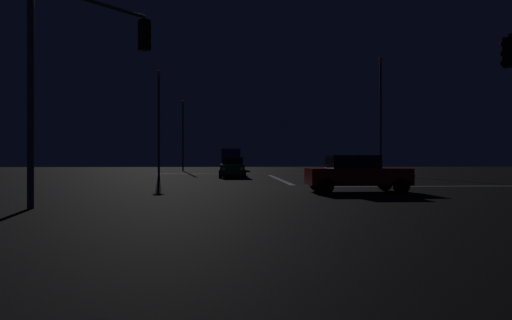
# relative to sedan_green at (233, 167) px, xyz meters

# --- Properties ---
(ground) EXTENTS (120.00, 120.00, 0.10)m
(ground) POSITION_rel_sedan_green_xyz_m (3.33, -11.17, -0.85)
(ground) COLOR black
(stop_line_north) EXTENTS (0.35, 14.57, 0.01)m
(stop_line_north) POSITION_rel_sedan_green_xyz_m (3.33, -2.67, -0.80)
(stop_line_north) COLOR white
(stop_line_north) RESTS_ON ground
(centre_line_ns) EXTENTS (22.00, 0.15, 0.01)m
(centre_line_ns) POSITION_rel_sedan_green_xyz_m (3.33, 8.93, -0.80)
(centre_line_ns) COLOR yellow
(centre_line_ns) RESTS_ON ground
(crosswalk_bar_east) EXTENTS (14.57, 0.40, 0.01)m
(crosswalk_bar_east) POSITION_rel_sedan_green_xyz_m (11.92, -11.17, -0.80)
(crosswalk_bar_east) COLOR white
(crosswalk_bar_east) RESTS_ON ground
(sedan_green) EXTENTS (2.02, 4.33, 1.57)m
(sedan_green) POSITION_rel_sedan_green_xyz_m (0.00, 0.00, 0.00)
(sedan_green) COLOR #14512D
(sedan_green) RESTS_ON ground
(sedan_white) EXTENTS (2.02, 4.33, 1.57)m
(sedan_white) POSITION_rel_sedan_green_xyz_m (-0.12, 5.50, 0.00)
(sedan_white) COLOR silver
(sedan_white) RESTS_ON ground
(sedan_blue) EXTENTS (2.02, 4.33, 1.57)m
(sedan_blue) POSITION_rel_sedan_green_xyz_m (-0.29, 11.40, 0.00)
(sedan_blue) COLOR navy
(sedan_blue) RESTS_ON ground
(sedan_gray) EXTENTS (2.02, 4.33, 1.57)m
(sedan_gray) POSITION_rel_sedan_green_xyz_m (-0.07, 17.05, 0.00)
(sedan_gray) COLOR slate
(sedan_gray) RESTS_ON ground
(box_truck) EXTENTS (2.68, 8.28, 3.08)m
(box_truck) POSITION_rel_sedan_green_xyz_m (-0.30, 23.88, 0.91)
(box_truck) COLOR navy
(box_truck) RESTS_ON ground
(sedan_red_crossing) EXTENTS (4.33, 2.02, 1.57)m
(sedan_red_crossing) POSITION_rel_sedan_green_xyz_m (5.32, -14.81, 0.00)
(sedan_red_crossing) COLOR maroon
(sedan_red_crossing) RESTS_ON ground
(traffic_signal_sw) EXTENTS (2.91, 2.91, 6.65)m
(traffic_signal_sw) POSITION_rel_sedan_green_xyz_m (-4.50, -18.99, 3.74)
(traffic_signal_sw) COLOR #4C4C51
(traffic_signal_sw) RESTS_ON ground
(streetlamp_left_near) EXTENTS (0.44, 0.44, 8.97)m
(streetlamp_left_near) POSITION_rel_sedan_green_xyz_m (-6.27, 2.93, 4.37)
(streetlamp_left_near) COLOR #424247
(streetlamp_left_near) RESTS_ON ground
(streetlamp_right_near) EXTENTS (0.44, 0.44, 10.39)m
(streetlamp_right_near) POSITION_rel_sedan_green_xyz_m (12.92, 2.93, 5.10)
(streetlamp_right_near) COLOR #424247
(streetlamp_right_near) RESTS_ON ground
(streetlamp_left_far) EXTENTS (0.44, 0.44, 8.84)m
(streetlamp_left_far) POSITION_rel_sedan_green_xyz_m (-6.27, 18.93, 4.31)
(streetlamp_left_far) COLOR #424247
(streetlamp_left_far) RESTS_ON ground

